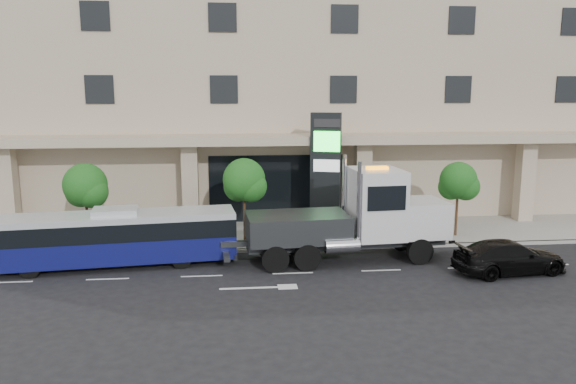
{
  "coord_description": "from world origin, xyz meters",
  "views": [
    {
      "loc": [
        -2.53,
        -25.12,
        8.05
      ],
      "look_at": [
        0.13,
        2.0,
        3.02
      ],
      "focal_mm": 35.0,
      "sensor_mm": 36.0,
      "label": 1
    }
  ],
  "objects_px": {
    "black_sedan": "(509,257)",
    "signage_pylon": "(326,172)",
    "tow_truck": "(356,219)",
    "city_bus": "(116,237)"
  },
  "relations": [
    {
      "from": "tow_truck",
      "to": "signage_pylon",
      "type": "distance_m",
      "value": 5.28
    },
    {
      "from": "tow_truck",
      "to": "signage_pylon",
      "type": "xyz_separation_m",
      "value": [
        -0.66,
        5.02,
        1.49
      ]
    },
    {
      "from": "tow_truck",
      "to": "city_bus",
      "type": "bearing_deg",
      "value": 175.11
    },
    {
      "from": "black_sedan",
      "to": "signage_pylon",
      "type": "height_order",
      "value": "signage_pylon"
    },
    {
      "from": "signage_pylon",
      "to": "black_sedan",
      "type": "bearing_deg",
      "value": -30.66
    },
    {
      "from": "city_bus",
      "to": "signage_pylon",
      "type": "bearing_deg",
      "value": 18.86
    },
    {
      "from": "city_bus",
      "to": "black_sedan",
      "type": "height_order",
      "value": "city_bus"
    },
    {
      "from": "tow_truck",
      "to": "black_sedan",
      "type": "relative_size",
      "value": 2.14
    },
    {
      "from": "tow_truck",
      "to": "black_sedan",
      "type": "bearing_deg",
      "value": -26.4
    },
    {
      "from": "city_bus",
      "to": "tow_truck",
      "type": "relative_size",
      "value": 1.01
    }
  ]
}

